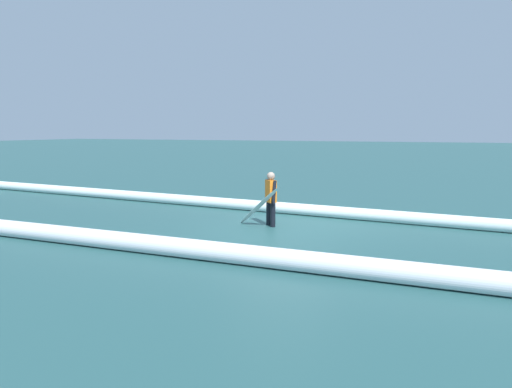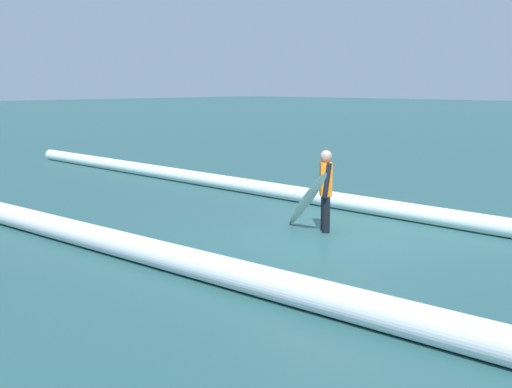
% 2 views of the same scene
% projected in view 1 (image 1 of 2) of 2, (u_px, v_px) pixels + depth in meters
% --- Properties ---
extents(ground_plane, '(188.80, 188.80, 0.00)m').
position_uv_depth(ground_plane, '(282.00, 229.00, 12.76)').
color(ground_plane, '#265253').
extents(surfer, '(0.39, 0.50, 1.46)m').
position_uv_depth(surfer, '(271.00, 196.00, 13.07)').
color(surfer, black).
rests_on(surfer, ground_plane).
extents(surfboard, '(1.48, 0.87, 1.18)m').
position_uv_depth(surfboard, '(259.00, 206.00, 12.98)').
color(surfboard, white).
rests_on(surfboard, ground_plane).
extents(wave_crest_foreground, '(24.54, 2.24, 0.35)m').
position_uv_depth(wave_crest_foreground, '(223.00, 203.00, 16.11)').
color(wave_crest_foreground, white).
rests_on(wave_crest_foreground, ground_plane).
extents(wave_crest_midground, '(17.73, 0.54, 0.40)m').
position_uv_depth(wave_crest_midground, '(237.00, 254.00, 9.43)').
color(wave_crest_midground, silver).
rests_on(wave_crest_midground, ground_plane).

